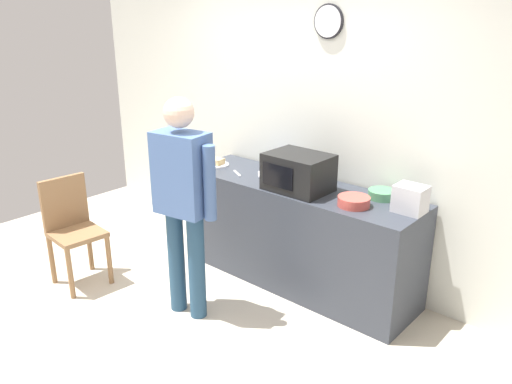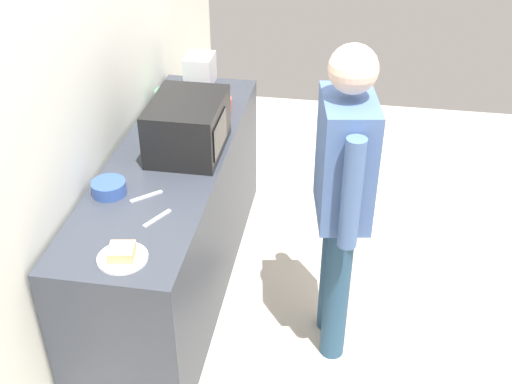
% 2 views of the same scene
% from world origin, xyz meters
% --- Properties ---
extents(ground_plane, '(6.00, 6.00, 0.00)m').
position_xyz_m(ground_plane, '(0.00, 0.00, 0.00)').
color(ground_plane, beige).
extents(back_wall, '(5.40, 0.13, 2.60)m').
position_xyz_m(back_wall, '(0.00, 1.60, 1.30)').
color(back_wall, silver).
rests_on(back_wall, ground_plane).
extents(kitchen_counter, '(2.15, 0.62, 0.90)m').
position_xyz_m(kitchen_counter, '(0.26, 1.22, 0.45)').
color(kitchen_counter, '#333842').
rests_on(kitchen_counter, ground_plane).
extents(microwave, '(0.50, 0.39, 0.30)m').
position_xyz_m(microwave, '(0.33, 1.12, 1.05)').
color(microwave, black).
rests_on(microwave, kitchen_counter).
extents(sandwich_plate, '(0.22, 0.22, 0.07)m').
position_xyz_m(sandwich_plate, '(-0.64, 1.17, 0.92)').
color(sandwich_plate, white).
rests_on(sandwich_plate, kitchen_counter).
extents(salad_bowl, '(0.21, 0.21, 0.07)m').
position_xyz_m(salad_bowl, '(0.94, 1.39, 0.93)').
color(salad_bowl, '#4C8E60').
rests_on(salad_bowl, kitchen_counter).
extents(cereal_bowl, '(0.24, 0.24, 0.07)m').
position_xyz_m(cereal_bowl, '(0.86, 1.11, 0.94)').
color(cereal_bowl, '#C64C42').
rests_on(cereal_bowl, kitchen_counter).
extents(mixing_bowl, '(0.17, 0.17, 0.07)m').
position_xyz_m(mixing_bowl, '(-0.16, 1.41, 0.93)').
color(mixing_bowl, '#33519E').
rests_on(mixing_bowl, kitchen_counter).
extents(toaster, '(0.22, 0.18, 0.20)m').
position_xyz_m(toaster, '(1.23, 1.27, 1.00)').
color(toaster, silver).
rests_on(toaster, kitchen_counter).
extents(fork_utensil, '(0.13, 0.14, 0.01)m').
position_xyz_m(fork_utensil, '(-0.16, 1.22, 0.90)').
color(fork_utensil, silver).
rests_on(fork_utensil, kitchen_counter).
extents(spoon_utensil, '(0.16, 0.10, 0.01)m').
position_xyz_m(spoon_utensil, '(-0.33, 1.11, 0.90)').
color(spoon_utensil, silver).
rests_on(spoon_utensil, kitchen_counter).
extents(person_standing, '(0.58, 0.30, 1.72)m').
position_xyz_m(person_standing, '(-0.08, 0.26, 1.01)').
color(person_standing, navy).
rests_on(person_standing, ground_plane).
extents(wooden_chair, '(0.43, 0.43, 0.94)m').
position_xyz_m(wooden_chair, '(-1.20, -0.04, 0.52)').
color(wooden_chair, olive).
rests_on(wooden_chair, ground_plane).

